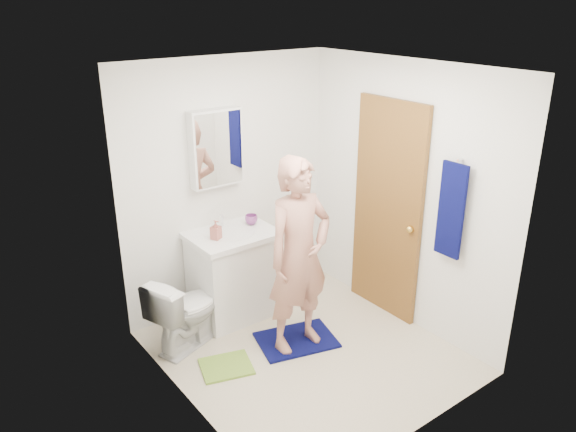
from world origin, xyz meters
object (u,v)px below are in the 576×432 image
object	(u,v)px
towel	(451,211)
toothbrush_cup	(251,220)
toilet	(186,311)
man	(299,256)
medicine_cabinet	(216,148)
soap_dispenser	(216,230)
vanity_cabinet	(234,276)

from	to	relation	value
towel	toothbrush_cup	size ratio (longest dim) A/B	6.77
toilet	man	bearing A→B (deg)	-146.89
medicine_cabinet	towel	distance (m)	2.11
soap_dispenser	man	xyz separation A→B (m)	(0.35, -0.75, -0.07)
medicine_cabinet	soap_dispenser	xyz separation A→B (m)	(-0.19, -0.26, -0.66)
vanity_cabinet	medicine_cabinet	bearing A→B (deg)	90.00
towel	man	xyz separation A→B (m)	(-1.02, 0.70, -0.38)
soap_dispenser	toothbrush_cup	distance (m)	0.46
vanity_cabinet	soap_dispenser	bearing A→B (deg)	-169.63
vanity_cabinet	toilet	world-z (taller)	vanity_cabinet
toilet	toothbrush_cup	size ratio (longest dim) A/B	5.83
medicine_cabinet	soap_dispenser	distance (m)	0.74
medicine_cabinet	man	bearing A→B (deg)	-80.84
soap_dispenser	man	world-z (taller)	man
toilet	man	xyz separation A→B (m)	(0.78, -0.59, 0.52)
toilet	toothbrush_cup	world-z (taller)	toothbrush_cup
vanity_cabinet	toothbrush_cup	distance (m)	0.56
medicine_cabinet	toothbrush_cup	world-z (taller)	medicine_cabinet
toilet	man	size ratio (longest dim) A/B	0.41
toothbrush_cup	man	xyz separation A→B (m)	(-0.09, -0.85, -0.03)
towel	soap_dispenser	world-z (taller)	towel
soap_dispenser	towel	bearing A→B (deg)	-46.66
toothbrush_cup	man	size ratio (longest dim) A/B	0.07
soap_dispenser	toilet	bearing A→B (deg)	-159.07
medicine_cabinet	soap_dispenser	size ratio (longest dim) A/B	3.97
toilet	man	distance (m)	1.11
vanity_cabinet	man	size ratio (longest dim) A/B	0.47
towel	toilet	xyz separation A→B (m)	(-1.79, 1.29, -0.91)
man	toothbrush_cup	bearing A→B (deg)	83.97
medicine_cabinet	toilet	bearing A→B (deg)	-145.46
toothbrush_cup	medicine_cabinet	bearing A→B (deg)	147.70
vanity_cabinet	man	world-z (taller)	man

